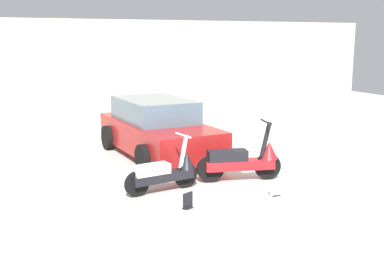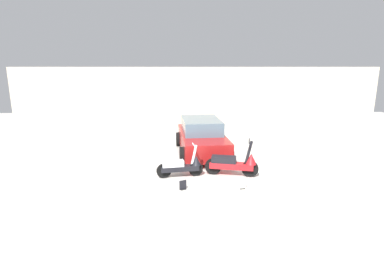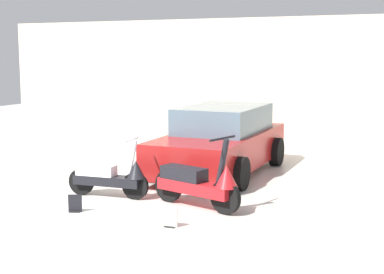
# 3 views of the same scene
# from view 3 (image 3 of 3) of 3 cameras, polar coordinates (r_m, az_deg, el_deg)

# --- Properties ---
(ground_plane) EXTENTS (28.00, 28.00, 0.00)m
(ground_plane) POSITION_cam_3_polar(r_m,az_deg,el_deg) (8.71, -7.64, -7.50)
(ground_plane) COLOR silver
(wall_back) EXTENTS (19.60, 0.12, 3.25)m
(wall_back) POSITION_cam_3_polar(r_m,az_deg,el_deg) (15.99, 10.06, 5.63)
(wall_back) COLOR beige
(wall_back) RESTS_ON ground_plane
(scooter_front_left) EXTENTS (1.40, 0.55, 0.98)m
(scooter_front_left) POSITION_cam_3_polar(r_m,az_deg,el_deg) (9.65, -7.84, -3.79)
(scooter_front_left) COLOR black
(scooter_front_left) RESTS_ON ground_plane
(scooter_front_right) EXTENTS (1.61, 0.69, 1.13)m
(scooter_front_right) POSITION_cam_3_polar(r_m,az_deg,el_deg) (8.89, 0.73, -4.43)
(scooter_front_right) COLOR black
(scooter_front_right) RESTS_ON ground_plane
(car_rear_left) EXTENTS (2.08, 3.93, 1.29)m
(car_rear_left) POSITION_cam_3_polar(r_m,az_deg,el_deg) (11.47, 2.77, -0.40)
(car_rear_left) COLOR maroon
(car_rear_left) RESTS_ON ground_plane
(placard_near_left_scooter) EXTENTS (0.20, 0.18, 0.26)m
(placard_near_left_scooter) POSITION_cam_3_polar(r_m,az_deg,el_deg) (8.94, -11.27, -6.43)
(placard_near_left_scooter) COLOR black
(placard_near_left_scooter) RESTS_ON ground_plane
(placard_near_right_scooter) EXTENTS (0.20, 0.14, 0.26)m
(placard_near_right_scooter) POSITION_cam_3_polar(r_m,az_deg,el_deg) (8.06, -2.11, -7.92)
(placard_near_right_scooter) COLOR black
(placard_near_right_scooter) RESTS_ON ground_plane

